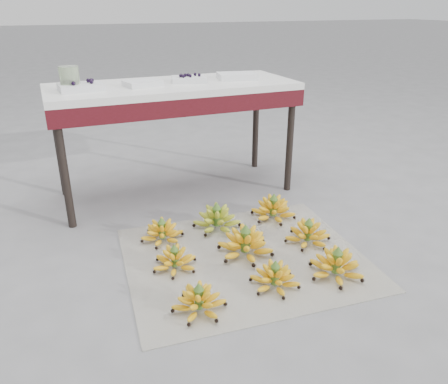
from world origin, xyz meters
name	(u,v)px	position (x,y,z in m)	size (l,w,h in m)	color
ground	(247,252)	(0.00, 0.00, 0.00)	(60.00, 60.00, 0.00)	slate
newspaper_mat	(244,258)	(-0.04, -0.06, 0.00)	(1.25, 1.05, 0.01)	white
bunch_front_left	(199,301)	(-0.42, -0.38, 0.06)	(0.30, 0.30, 0.15)	yellow
bunch_front_center	(275,278)	(-0.02, -0.35, 0.06)	(0.25, 0.25, 0.15)	yellow
bunch_front_right	(336,265)	(0.31, -0.38, 0.06)	(0.32, 0.32, 0.17)	yellow
bunch_mid_left	(175,260)	(-0.42, -0.01, 0.05)	(0.30, 0.30, 0.14)	yellow
bunch_mid_center	(245,244)	(-0.03, -0.03, 0.07)	(0.33, 0.33, 0.18)	yellow
bunch_mid_right	(308,234)	(0.36, -0.05, 0.06)	(0.34, 0.34, 0.16)	yellow
bunch_back_left	(162,232)	(-0.40, 0.30, 0.06)	(0.28, 0.28, 0.15)	yellow
bunch_back_center	(217,219)	(-0.06, 0.31, 0.06)	(0.33, 0.33, 0.17)	olive
bunch_back_right	(273,209)	(0.33, 0.31, 0.06)	(0.30, 0.30, 0.17)	yellow
vendor_table	(173,97)	(-0.11, 0.96, 0.69)	(1.63, 0.65, 0.78)	black
tray_far_left	(81,87)	(-0.69, 0.92, 0.80)	(0.27, 0.20, 0.07)	silver
tray_left	(143,83)	(-0.31, 0.93, 0.80)	(0.25, 0.20, 0.04)	silver
tray_right	(189,79)	(0.01, 0.96, 0.80)	(0.26, 0.21, 0.06)	silver
tray_far_right	(237,76)	(0.36, 0.95, 0.80)	(0.29, 0.23, 0.04)	silver
glass_jar	(70,79)	(-0.75, 0.93, 0.85)	(0.12, 0.12, 0.14)	beige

